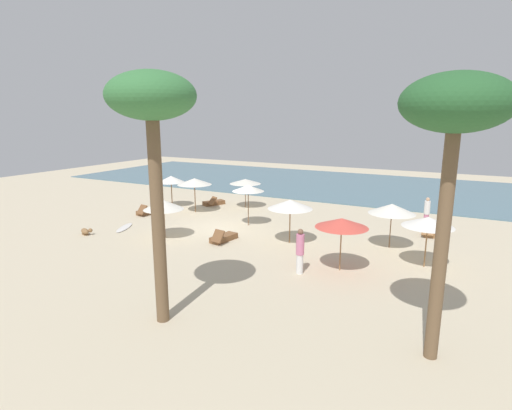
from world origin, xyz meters
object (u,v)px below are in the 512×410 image
Objects in this scene: lounger_3 at (148,211)px; person_2 at (300,251)px; umbrella_4 at (248,188)px; palm_0 at (455,114)px; umbrella_8 at (392,209)px; umbrella_1 at (428,222)px; umbrella_6 at (171,179)px; person_1 at (427,212)px; dog at (86,231)px; umbrella_3 at (290,204)px; umbrella_5 at (245,181)px; lounger_2 at (430,232)px; lounger_0 at (223,238)px; lounger_1 at (214,203)px; person_0 at (153,181)px; umbrella_0 at (194,181)px; surfboard at (124,228)px; palm_1 at (152,109)px; umbrella_2 at (164,205)px; umbrella_7 at (342,223)px.

person_2 is (12.14, -4.71, 0.75)m from lounger_3.
palm_0 reaches higher than umbrella_4.
umbrella_4 is at bearing 177.18° from umbrella_8.
umbrella_8 is 9.92m from palm_0.
umbrella_1 is 16.93m from umbrella_6.
person_1 reaches higher than dog.
umbrella_5 is (-5.70, 5.77, -0.13)m from umbrella_3.
umbrella_8 reaches higher than person_1.
palm_0 is at bearing -84.98° from lounger_2.
lounger_2 is at bearing 16.81° from umbrella_4.
umbrella_1 is 1.21× the size of lounger_0.
umbrella_6 is at bearing 166.08° from umbrella_1.
lounger_2 is (13.98, -0.78, 0.00)m from lounger_1.
umbrella_3 reaches higher than person_0.
umbrella_0 is 2.85× the size of dog.
umbrella_5 is 6.59m from lounger_3.
person_1 is (13.64, 0.81, 0.68)m from lounger_1.
surfboard is at bearing 161.82° from palm_0.
lounger_2 is at bearing -6.97° from person_0.
palm_0 is at bearing -39.94° from lounger_1.
umbrella_8 reaches higher than lounger_2.
umbrella_0 is at bearing 122.23° from palm_1.
person_0 reaches higher than surfboard.
person_0 is 0.98× the size of person_2.
dog is at bearing -168.34° from umbrella_1.
palm_1 is (9.87, -10.12, 6.07)m from lounger_3.
lounger_0 is at bearing 109.21° from palm_1.
palm_1 is at bearing -115.02° from lounger_2.
umbrella_2 is 11.02m from umbrella_8.
umbrella_2 reaches higher than person_0.
person_0 is (-21.05, 2.57, 0.72)m from lounger_2.
lounger_3 is (-2.32, -1.85, -1.82)m from umbrella_0.
umbrella_3 is 0.30× the size of palm_1.
person_2 is 11.15m from surfboard.
umbrella_6 is at bearing 101.97° from surfboard.
dog is (0.30, -4.99, 0.01)m from lounger_3.
umbrella_6 is 16.33m from lounger_2.
lounger_3 is 16.61m from person_1.
person_0 is at bearing 160.27° from umbrella_1.
umbrella_5 is 0.98× the size of umbrella_8.
palm_1 is (-4.82, -10.33, 4.37)m from umbrella_8.
umbrella_8 is at bearing -17.57° from lounger_1.
person_0 is (-4.88, 5.97, 0.72)m from lounger_3.
umbrella_0 is 1.02× the size of umbrella_7.
umbrella_8 is at bearing 20.47° from lounger_0.
umbrella_2 is 0.93× the size of umbrella_3.
palm_0 is (14.89, -10.26, 4.11)m from umbrella_0.
lounger_1 is at bearing 176.81° from lounger_2.
umbrella_5 is 0.30× the size of palm_0.
umbrella_4 is at bearing -37.11° from lounger_1.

